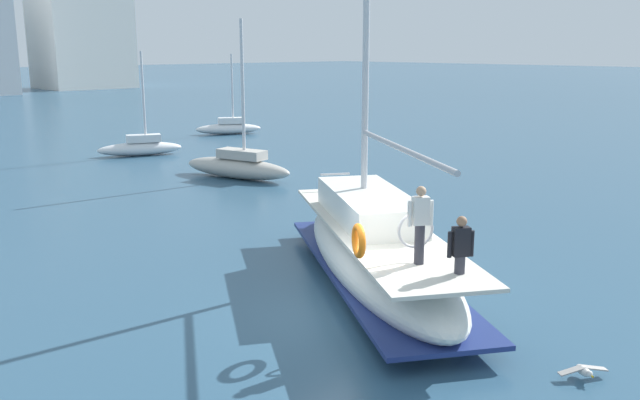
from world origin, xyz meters
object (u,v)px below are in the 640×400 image
moored_cutter_right (229,127)px  moored_catamaran (141,147)px  moored_cutter_left (238,166)px  main_sailboat (376,249)px  seagull (584,370)px

moored_cutter_right → moored_catamaran: bearing=-154.3°
moored_cutter_left → moored_cutter_right: size_ratio=1.30×
main_sailboat → moored_catamaran: main_sailboat is taller
moored_catamaran → seagull: bearing=-103.3°
main_sailboat → moored_cutter_right: bearing=61.3°
main_sailboat → moored_catamaran: bearing=75.6°
moored_cutter_right → seagull: size_ratio=6.12×
moored_catamaran → moored_cutter_right: bearing=25.7°
moored_cutter_left → moored_catamaran: bearing=89.9°
seagull → moored_cutter_left: bearing=71.0°
moored_cutter_left → moored_cutter_right: 15.75m
main_sailboat → seagull: 5.87m
main_sailboat → seagull: bearing=-99.0°
moored_catamaran → main_sailboat: bearing=-104.4°
moored_catamaran → moored_cutter_left: bearing=-90.1°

